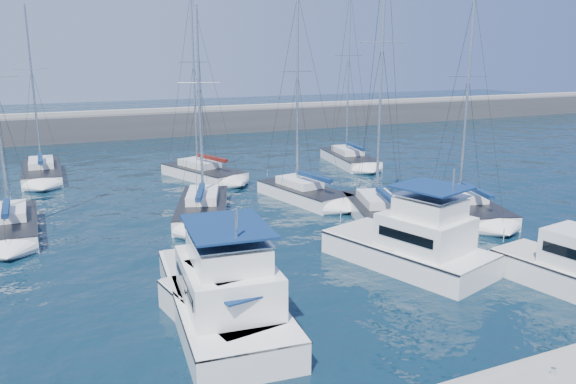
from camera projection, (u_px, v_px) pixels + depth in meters
name	position (u px, v px, depth m)	size (l,w,h in m)	color
ground	(365.00, 272.00, 27.42)	(220.00, 220.00, 0.00)	black
breakwater	(154.00, 127.00, 73.20)	(160.00, 6.00, 4.45)	#424244
dock	(552.00, 384.00, 17.61)	(40.00, 2.20, 0.60)	gray
dock_cleat_centre	(553.00, 372.00, 17.51)	(0.16, 0.16, 0.25)	silver
motor_yacht_port_outer	(220.00, 308.00, 21.35)	(3.42, 6.53, 3.20)	silver
motor_yacht_port_inner	(224.00, 294.00, 22.14)	(4.86, 10.80, 4.69)	white
motor_yacht_stbd_inner	(413.00, 245.00, 27.83)	(6.11, 9.08, 4.69)	white
motor_yacht_stbd_outer	(567.00, 268.00, 25.40)	(3.70, 6.16, 3.20)	silver
sailboat_mid_a	(10.00, 226.00, 33.04)	(3.06, 8.32, 14.56)	white
sailboat_mid_b	(203.00, 208.00, 36.87)	(5.87, 9.46, 13.67)	white
sailboat_mid_c	(303.00, 193.00, 40.78)	(4.47, 8.34, 14.66)	white
sailboat_mid_d	(379.00, 211.00, 35.93)	(5.53, 8.92, 17.81)	silver
sailboat_mid_e	(465.00, 206.00, 37.22)	(5.13, 8.98, 14.35)	white
sailboat_back_a	(42.00, 172.00, 48.04)	(3.22, 9.51, 14.64)	white
sailboat_back_b	(203.00, 172.00, 47.81)	(5.80, 8.91, 15.57)	silver
sailboat_back_c	(349.00, 159.00, 54.07)	(4.35, 8.99, 16.43)	white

